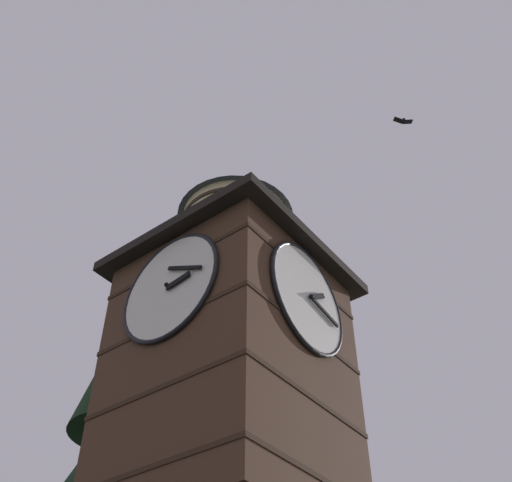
% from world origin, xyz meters
% --- Properties ---
extents(clock_tower, '(4.71, 4.71, 9.64)m').
position_xyz_m(clock_tower, '(0.33, -1.83, 10.33)').
color(clock_tower, '#4C3323').
rests_on(clock_tower, building_main).
extents(flying_bird_low, '(0.58, 0.54, 0.13)m').
position_xyz_m(flying_bird_low, '(-3.42, 1.95, 19.36)').
color(flying_bird_low, black).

